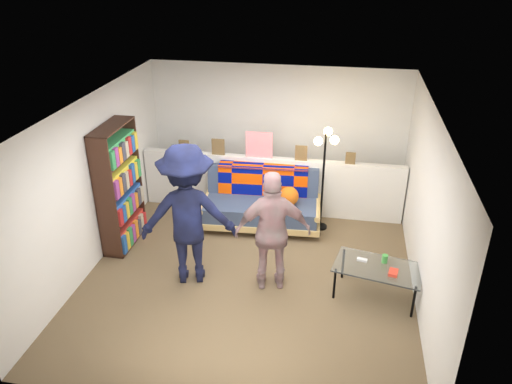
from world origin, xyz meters
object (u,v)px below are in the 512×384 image
at_px(futon_sofa, 262,203).
at_px(floor_lamp, 325,159).
at_px(bookshelf, 119,191).
at_px(person_right, 273,232).
at_px(person_left, 188,215).
at_px(coffee_table, 379,269).

bearing_deg(futon_sofa, floor_lamp, 5.03).
bearing_deg(floor_lamp, futon_sofa, -174.97).
relative_size(bookshelf, person_right, 1.13).
bearing_deg(person_left, floor_lamp, -148.47).
relative_size(floor_lamp, person_right, 1.00).
bearing_deg(person_left, bookshelf, -42.69).
bearing_deg(floor_lamp, person_right, -107.98).
relative_size(bookshelf, person_left, 0.96).
bearing_deg(futon_sofa, person_left, -113.77).
xyz_separation_m(bookshelf, person_left, (1.30, -0.71, 0.10)).
distance_m(person_left, person_right, 1.15).
relative_size(futon_sofa, coffee_table, 1.64).
bearing_deg(person_left, futon_sofa, -127.76).
relative_size(coffee_table, person_left, 0.61).
xyz_separation_m(floor_lamp, person_right, (-0.55, -1.71, -0.36)).
xyz_separation_m(coffee_table, floor_lamp, (-0.83, 1.70, 0.77)).
bearing_deg(person_right, bookshelf, -28.13).
height_order(bookshelf, floor_lamp, bookshelf).
relative_size(futon_sofa, person_right, 1.17).
xyz_separation_m(futon_sofa, person_right, (0.42, -1.62, 0.46)).
xyz_separation_m(person_left, person_right, (1.14, 0.01, -0.14)).
distance_m(coffee_table, floor_lamp, 2.04).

